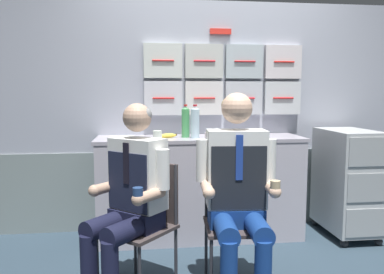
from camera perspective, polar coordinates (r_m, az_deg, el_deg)
galley_bulkhead at (r=3.73m, az=3.77°, el=2.90°), size 4.20×0.14×2.15m
galley_counter at (r=3.51m, az=1.18°, el=-7.38°), size 1.83×0.53×0.91m
service_trolley at (r=3.79m, az=21.96°, el=-5.86°), size 0.40×0.65×0.97m
folding_chair_left at (r=2.63m, az=-6.75°, el=-10.91°), size 0.56×0.56×0.83m
crew_member_left at (r=2.47m, az=-9.26°, el=-8.17°), size 0.62×0.65×1.23m
folding_chair_right at (r=2.69m, az=6.17°, el=-10.53°), size 0.43×0.43×0.83m
crew_member_right at (r=2.48m, az=6.82°, el=-6.96°), size 0.52×0.66×1.30m
water_bottle_clear at (r=3.39m, az=-0.96°, el=2.27°), size 0.07×0.07×0.29m
water_bottle_blue_cap at (r=3.33m, az=0.45°, el=2.21°), size 0.08×0.08×0.29m
coffee_cup_spare at (r=3.22m, az=-5.12°, el=0.29°), size 0.08×0.08×0.08m
espresso_cup_small at (r=3.27m, az=2.39°, el=0.24°), size 0.06×0.06×0.06m
snack_banana at (r=3.35m, az=-3.62°, el=0.20°), size 0.17×0.10×0.04m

